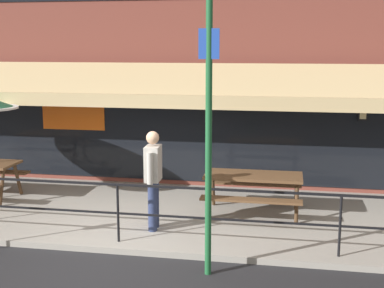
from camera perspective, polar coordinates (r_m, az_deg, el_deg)
ground_plane at (r=8.64m, az=-8.43°, el=-11.55°), size 120.00×120.00×0.00m
patio_deck at (r=10.42m, az=-4.89°, el=-7.29°), size 15.00×4.00×0.10m
restaurant_building at (r=12.08m, az=-2.33°, el=11.67°), size 15.00×1.60×6.99m
patio_railing at (r=8.65m, az=-7.93°, el=-5.91°), size 13.84×0.04×0.97m
picnic_table_centre at (r=10.03m, az=6.55°, el=-4.13°), size 1.80×1.42×0.76m
pedestrian_walking at (r=9.10m, az=-4.17°, el=-3.32°), size 0.26×0.62×1.71m
street_sign_pole at (r=7.25m, az=1.80°, el=3.24°), size 0.28×0.09×4.51m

